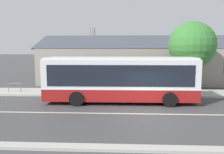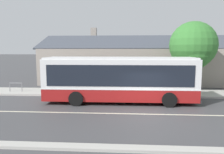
% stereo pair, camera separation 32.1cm
% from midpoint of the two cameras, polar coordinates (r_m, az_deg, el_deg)
% --- Properties ---
extents(ground_plane, '(300.00, 300.00, 0.00)m').
position_cam_midpoint_polar(ground_plane, '(13.36, 9.94, -9.55)').
color(ground_plane, '#424244').
extents(sidewalk_far, '(60.00, 3.00, 0.15)m').
position_cam_midpoint_polar(sidewalk_far, '(19.15, 8.06, -4.15)').
color(sidewalk_far, '#ADAAA3').
rests_on(sidewalk_far, ground).
extents(curb_near, '(60.00, 0.50, 0.12)m').
position_cam_midpoint_polar(curb_near, '(8.94, 13.31, -17.96)').
color(curb_near, '#ADAAA3').
rests_on(curb_near, ground).
extents(lane_divider_stripe, '(60.00, 0.16, 0.01)m').
position_cam_midpoint_polar(lane_divider_stripe, '(13.36, 9.94, -9.53)').
color(lane_divider_stripe, beige).
rests_on(lane_divider_stripe, ground).
extents(community_building, '(23.89, 9.60, 6.53)m').
position_cam_midpoint_polar(community_building, '(27.12, 8.86, 3.41)').
color(community_building, gray).
rests_on(community_building, ground).
extents(transit_bus, '(10.84, 2.87, 3.27)m').
position_cam_midpoint_polar(transit_bus, '(15.77, 2.68, -0.34)').
color(transit_bus, maroon).
rests_on(transit_bus, ground).
extents(bench_by_building, '(1.62, 0.51, 0.94)m').
position_cam_midpoint_polar(bench_by_building, '(19.42, -13.99, -2.67)').
color(bench_by_building, brown).
rests_on(bench_by_building, sidewalk_far).
extents(street_tree_primary, '(4.14, 4.14, 6.28)m').
position_cam_midpoint_polar(street_tree_primary, '(20.69, 20.90, 7.31)').
color(street_tree_primary, '#4C3828').
rests_on(street_tree_primary, ground).
extents(bus_stop_sign, '(0.36, 0.07, 2.40)m').
position_cam_midpoint_polar(bus_stop_sign, '(18.72, 21.30, 0.02)').
color(bus_stop_sign, gray).
rests_on(bus_stop_sign, sidewalk_far).
extents(bike_rack, '(1.16, 0.06, 0.78)m').
position_cam_midpoint_polar(bike_rack, '(20.86, -23.44, -2.05)').
color(bike_rack, slate).
rests_on(bike_rack, sidewalk_far).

